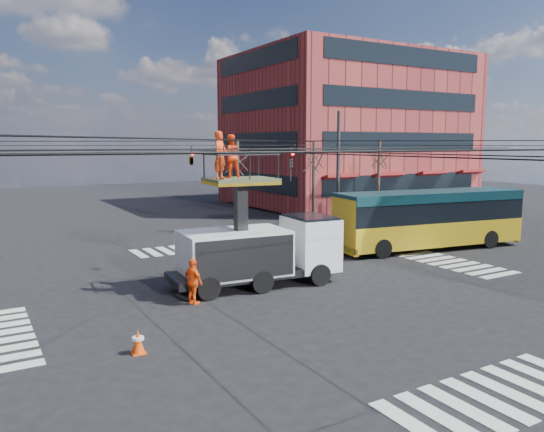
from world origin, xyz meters
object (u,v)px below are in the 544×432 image
(city_bus, at_px, (429,218))
(utility_truck, at_px, (259,236))
(traffic_cone, at_px, (138,342))
(worker_ground, at_px, (193,282))
(flagger, at_px, (323,247))

(city_bus, bearing_deg, utility_truck, -162.49)
(utility_truck, distance_m, traffic_cone, 8.11)
(traffic_cone, bearing_deg, city_bus, 20.09)
(utility_truck, height_order, traffic_cone, utility_truck)
(traffic_cone, relative_size, worker_ground, 0.41)
(utility_truck, distance_m, worker_ground, 3.75)
(utility_truck, relative_size, flagger, 4.25)
(utility_truck, height_order, city_bus, utility_truck)
(city_bus, height_order, traffic_cone, city_bus)
(utility_truck, height_order, worker_ground, utility_truck)
(traffic_cone, distance_m, flagger, 12.62)
(city_bus, xyz_separation_m, traffic_cone, (-18.23, -6.67, -1.38))
(worker_ground, bearing_deg, utility_truck, -87.46)
(city_bus, distance_m, flagger, 7.44)
(utility_truck, relative_size, worker_ground, 4.25)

